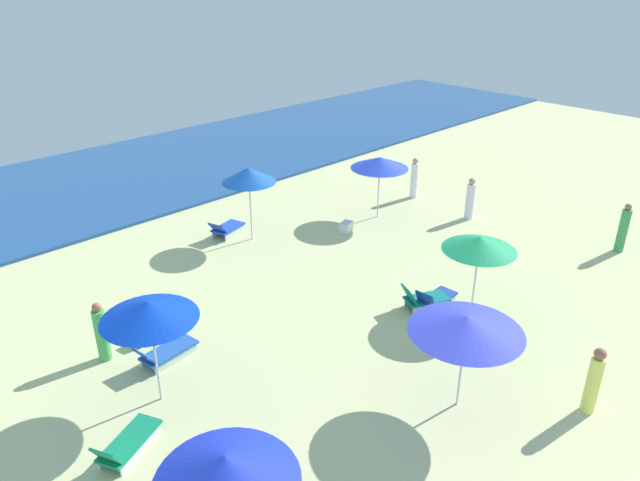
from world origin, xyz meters
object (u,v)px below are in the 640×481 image
umbrella_2 (380,163)px  umbrella_3 (149,310)px  beachgoer_1 (470,199)px  beachgoer_2 (623,229)px  lounge_chair_3_1 (127,444)px  lounge_chair_7_0 (226,228)px  cooler_box_2 (346,227)px  umbrella_5 (467,324)px  lounge_chair_3_0 (165,352)px  umbrella_7 (249,175)px  lounge_chair_6_1 (423,299)px  umbrella_6 (480,244)px  cooler_box_0 (144,336)px  umbrella_1 (226,469)px  beachgoer_4 (101,333)px  beachgoer_3 (414,179)px  lounge_chair_6_0 (435,299)px  beachgoer_0 (594,381)px

umbrella_2 → umbrella_3: (-11.16, -3.40, 0.18)m
beachgoer_1 → beachgoer_2: (1.25, -4.99, 0.04)m
lounge_chair_3_1 → beachgoer_1: beachgoer_1 is taller
lounge_chair_7_0 → cooler_box_2: 4.19m
beachgoer_1 → umbrella_5: bearing=127.3°
umbrella_5 → beachgoer_1: size_ratio=1.51×
umbrella_2 → lounge_chair_3_0: umbrella_2 is taller
umbrella_3 → umbrella_7: umbrella_7 is taller
lounge_chair_3_1 → lounge_chair_6_1: lounge_chair_6_1 is taller
umbrella_7 → umbrella_6: bearing=-79.2°
lounge_chair_7_0 → cooler_box_0: lounge_chair_7_0 is taller
umbrella_1 → cooler_box_0: umbrella_1 is taller
umbrella_5 → lounge_chair_7_0: bearing=81.6°
beachgoer_4 → cooler_box_2: bearing=20.2°
umbrella_6 → beachgoer_4: 9.71m
umbrella_1 → umbrella_5: 5.81m
umbrella_6 → beachgoer_3: umbrella_6 is taller
lounge_chair_3_1 → beachgoer_1: (14.76, 1.89, 0.53)m
lounge_chair_3_1 → lounge_chair_6_1: 8.51m
umbrella_3 → lounge_chair_6_1: bearing=-13.4°
lounge_chair_6_1 → cooler_box_0: 7.46m
beachgoer_4 → lounge_chair_3_0: bearing=-32.9°
lounge_chair_6_0 → lounge_chair_7_0: bearing=7.7°
cooler_box_2 → umbrella_7: bearing=128.6°
umbrella_5 → lounge_chair_6_0: bearing=43.0°
lounge_chair_6_1 → lounge_chair_7_0: 7.75m
umbrella_2 → lounge_chair_6_0: umbrella_2 is taller
beachgoer_0 → lounge_chair_6_1: bearing=-50.3°
beachgoer_1 → cooler_box_0: beachgoer_1 is taller
umbrella_3 → cooler_box_2: bearing=19.3°
umbrella_2 → beachgoer_2: size_ratio=1.38×
umbrella_6 → beachgoer_1: 6.64m
umbrella_2 → umbrella_7: bearing=159.6°
lounge_chair_7_0 → cooler_box_2: bearing=-146.2°
beachgoer_0 → beachgoer_1: (7.11, 7.62, -0.03)m
beachgoer_0 → umbrella_3: bearing=2.6°
umbrella_3 → lounge_chair_6_1: size_ratio=1.77×
lounge_chair_3_0 → lounge_chair_7_0: (5.30, 4.82, 0.04)m
umbrella_5 → cooler_box_2: 9.40m
umbrella_6 → lounge_chair_6_1: umbrella_6 is taller
beachgoer_0 → umbrella_2: bearing=-66.4°
umbrella_7 → beachgoer_1: (6.90, -4.18, -1.57)m
umbrella_1 → umbrella_7: size_ratio=0.93×
beachgoer_3 → cooler_box_2: bearing=138.7°
umbrella_1 → umbrella_6: umbrella_1 is taller
beachgoer_0 → beachgoer_3: beachgoer_3 is taller
umbrella_1 → beachgoer_2: 16.04m
lounge_chair_6_1 → cooler_box_2: (2.13, 4.97, -0.09)m
beachgoer_4 → umbrella_7: bearing=37.1°
lounge_chair_7_0 → beachgoer_1: size_ratio=0.89×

